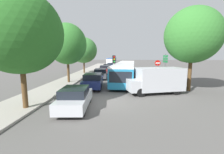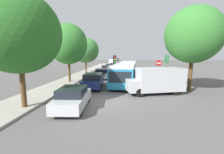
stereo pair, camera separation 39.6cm
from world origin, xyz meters
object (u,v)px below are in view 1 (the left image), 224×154
city_bus_rear (112,61)px  tree_right_near (193,35)px  queued_car_green (107,67)px  queued_car_red (105,69)px  articulated_bus (125,70)px  queued_car_graphite (101,74)px  queued_car_navy (93,81)px  no_entry_sign (157,68)px  white_van (157,80)px  direction_sign_post (165,62)px  queued_car_blue (110,65)px  queued_car_silver (75,98)px  tree_left_far (84,50)px  traffic_light (114,63)px  tree_left_near (19,33)px  tree_left_mid (67,45)px

city_bus_rear → tree_right_near: 41.14m
city_bus_rear → queued_car_green: bearing=-176.6°
queued_car_green → queued_car_red: bearing=177.9°
articulated_bus → queued_car_graphite: bearing=-91.6°
queued_car_navy → no_entry_sign: size_ratio=1.60×
queued_car_graphite → white_van: white_van is taller
articulated_bus → queued_car_navy: size_ratio=3.56×
tree_right_near → direction_sign_post: bearing=98.7°
queued_car_green → queued_car_blue: bearing=-5.9°
city_bus_rear → queued_car_silver: bearing=-176.5°
queued_car_silver → tree_right_near: tree_right_near is taller
queued_car_green → tree_right_near: 22.30m
articulated_bus → city_bus_rear: size_ratio=1.43×
no_entry_sign → tree_left_far: tree_left_far is taller
queued_car_red → traffic_light: (2.00, -9.80, 1.72)m
tree_left_far → articulated_bus: bearing=-40.5°
articulated_bus → queued_car_red: articulated_bus is taller
traffic_light → no_entry_sign: size_ratio=1.21×
queued_car_silver → tree_right_near: (9.59, 5.37, 4.53)m
queued_car_green → traffic_light: (2.11, -16.23, 1.79)m
city_bus_rear → direction_sign_post: size_ratio=3.13×
traffic_light → direction_sign_post: (6.59, 1.76, 0.07)m
articulated_bus → white_van: size_ratio=3.02×
articulated_bus → tree_right_near: bearing=47.0°
queued_car_graphite → no_entry_sign: bearing=-115.0°
queued_car_silver → tree_right_near: size_ratio=0.52×
articulated_bus → tree_left_near: 14.55m
queued_car_navy → tree_left_mid: bearing=49.2°
tree_left_near → tree_left_far: tree_left_near is taller
city_bus_rear → queued_car_silver: city_bus_rear is taller
city_bus_rear → no_entry_sign: size_ratio=4.00×
traffic_light → tree_left_near: bearing=-49.8°
city_bus_rear → white_van: (5.98, -40.98, -0.14)m
no_entry_sign → queued_car_navy: bearing=-65.7°
articulated_bus → direction_sign_post: 5.41m
articulated_bus → tree_left_near: bearing=-23.1°
queued_car_silver → queued_car_navy: queued_car_navy is taller
city_bus_rear → traffic_light: 36.51m
queued_car_navy → traffic_light: (2.10, 2.66, 1.72)m
queued_car_silver → queued_car_graphite: bearing=-3.6°
queued_car_green → direction_sign_post: bearing=-152.1°
tree_left_near → queued_car_blue: bearing=83.7°
direction_sign_post → queued_car_graphite: bearing=-17.9°
queued_car_graphite → queued_car_green: queued_car_graphite is taller
queued_car_navy → queued_car_red: (0.10, 12.46, 0.00)m
queued_car_green → queued_car_blue: size_ratio=1.04×
queued_car_navy → white_van: size_ratio=0.85×
queued_car_blue → tree_left_mid: (-3.84, -22.86, 3.95)m
queued_car_navy → tree_left_far: 13.32m
articulated_bus → queued_car_silver: (-3.74, -12.06, -0.66)m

